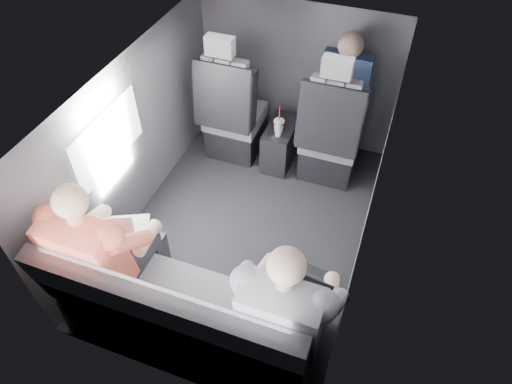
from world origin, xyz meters
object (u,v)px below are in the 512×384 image
(front_seat_right, at_px, (330,140))
(rear_bench, at_px, (185,319))
(passenger_rear_right, at_px, (288,308))
(laptop_white, at_px, (120,230))
(water_bottle, at_px, (278,128))
(passenger_rear_left, at_px, (106,250))
(front_seat_left, at_px, (233,118))
(center_console, at_px, (281,144))
(laptop_black, at_px, (306,284))
(passenger_front_right, at_px, (344,89))
(soda_cup, at_px, (279,126))

(front_seat_right, distance_m, rear_bench, 1.96)
(front_seat_right, height_order, passenger_rear_right, front_seat_right)
(rear_bench, relative_size, laptop_white, 4.09)
(water_bottle, relative_size, passenger_rear_left, 0.13)
(front_seat_left, relative_size, front_seat_right, 1.00)
(center_console, bearing_deg, passenger_rear_left, -106.30)
(front_seat_left, distance_m, laptop_black, 1.98)
(water_bottle, bearing_deg, laptop_white, -110.23)
(passenger_front_right, bearing_deg, front_seat_left, -164.21)
(rear_bench, distance_m, laptop_white, 0.70)
(front_seat_right, xyz_separation_m, passenger_front_right, (0.01, 0.26, 0.35))
(rear_bench, distance_m, laptop_black, 0.79)
(laptop_black, bearing_deg, front_seat_left, 124.56)
(soda_cup, bearing_deg, center_console, 91.98)
(center_console, height_order, passenger_rear_right, passenger_rear_right)
(front_seat_right, xyz_separation_m, soda_cup, (-0.45, -0.05, 0.07))
(front_seat_left, xyz_separation_m, rear_bench, (0.45, -1.90, -0.09))
(laptop_white, bearing_deg, passenger_rear_right, -8.50)
(front_seat_right, xyz_separation_m, laptop_white, (-1.00, -1.63, 0.23))
(front_seat_left, xyz_separation_m, passenger_front_right, (0.91, 0.26, 0.35))
(front_seat_left, xyz_separation_m, laptop_white, (-0.10, -1.63, 0.23))
(laptop_black, relative_size, passenger_front_right, 0.43)
(water_bottle, xyz_separation_m, passenger_front_right, (0.45, 0.35, 0.28))
(front_seat_left, bearing_deg, passenger_rear_right, -59.51)
(laptop_black, height_order, passenger_rear_right, passenger_rear_right)
(center_console, distance_m, laptop_black, 1.84)
(front_seat_left, bearing_deg, center_console, 5.07)
(front_seat_right, bearing_deg, center_console, 174.93)
(rear_bench, xyz_separation_m, laptop_black, (0.67, 0.28, 0.32))
(front_seat_left, relative_size, center_console, 2.64)
(water_bottle, bearing_deg, passenger_front_right, 38.09)
(front_seat_left, height_order, rear_bench, front_seat_left)
(front_seat_left, xyz_separation_m, front_seat_right, (0.90, 0.00, 0.00))
(passenger_rear_left, bearing_deg, water_bottle, 72.12)
(front_seat_left, height_order, passenger_front_right, front_seat_left)
(front_seat_right, height_order, center_console, front_seat_right)
(passenger_front_right, bearing_deg, laptop_black, -83.83)
(center_console, bearing_deg, soda_cup, -88.02)
(soda_cup, height_order, water_bottle, soda_cup)
(laptop_white, relative_size, laptop_black, 1.12)
(water_bottle, height_order, passenger_rear_left, passenger_rear_left)
(soda_cup, height_order, laptop_white, laptop_white)
(laptop_black, height_order, passenger_front_right, passenger_front_right)
(laptop_white, height_order, passenger_rear_right, passenger_rear_right)
(water_bottle, height_order, laptop_white, laptop_white)
(front_seat_right, bearing_deg, rear_bench, -103.31)
(soda_cup, bearing_deg, passenger_front_right, 34.24)
(front_seat_right, relative_size, passenger_rear_right, 1.00)
(passenger_rear_left, xyz_separation_m, passenger_rear_right, (1.15, 0.00, -0.00))
(water_bottle, bearing_deg, front_seat_right, 12.24)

